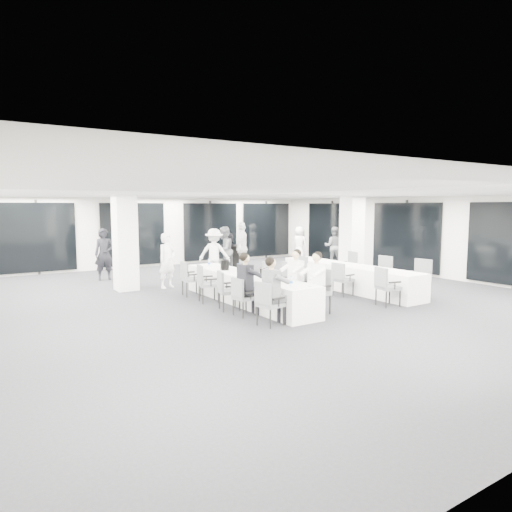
{
  "coord_description": "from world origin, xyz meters",
  "views": [
    {
      "loc": [
        -6.88,
        -10.05,
        2.47
      ],
      "look_at": [
        -0.44,
        -0.2,
        1.18
      ],
      "focal_mm": 32.0,
      "sensor_mm": 36.0,
      "label": 1
    }
  ],
  "objects_px": {
    "chair_main_left_near": "(268,301)",
    "chair_main_right_far": "(239,273)",
    "chair_side_right_far": "(349,265)",
    "standing_guest_a": "(167,257)",
    "cocktail_table": "(232,258)",
    "chair_main_right_near": "(320,288)",
    "chair_side_left_near": "(385,284)",
    "chair_side_right_near": "(420,276)",
    "chair_main_left_fourth": "(205,281)",
    "standing_guest_b": "(224,247)",
    "standing_guest_h": "(334,244)",
    "ice_bucket_far": "(225,265)",
    "chair_main_right_second": "(299,284)",
    "standing_guest_f": "(228,249)",
    "banquet_table_side": "(348,277)",
    "chair_main_left_second": "(242,294)",
    "banquet_table_main": "(246,289)",
    "chair_main_right_fourth": "(263,277)",
    "chair_main_left_mid": "(226,288)",
    "standing_guest_e": "(300,242)",
    "chair_side_right_mid": "(382,271)",
    "standing_guest_d": "(242,244)",
    "standing_guest_g": "(104,251)",
    "chair_main_right_mid": "(281,279)",
    "standing_guest_c": "(214,250)",
    "ice_bucket_near": "(264,273)",
    "chair_side_left_far": "(307,270)",
    "chair_side_left_mid": "(341,277)",
    "chair_main_left_far": "(189,276)"
  },
  "relations": [
    {
      "from": "chair_side_left_near",
      "to": "chair_side_right_far",
      "type": "relative_size",
      "value": 0.95
    },
    {
      "from": "chair_main_left_mid",
      "to": "chair_side_right_near",
      "type": "height_order",
      "value": "chair_side_right_near"
    },
    {
      "from": "ice_bucket_near",
      "to": "chair_side_right_near",
      "type": "bearing_deg",
      "value": -15.34
    },
    {
      "from": "standing_guest_c",
      "to": "standing_guest_g",
      "type": "relative_size",
      "value": 0.97
    },
    {
      "from": "chair_main_right_fourth",
      "to": "chair_main_right_far",
      "type": "height_order",
      "value": "chair_main_right_fourth"
    },
    {
      "from": "chair_main_left_second",
      "to": "standing_guest_f",
      "type": "xyz_separation_m",
      "value": [
        3.21,
        6.25,
        0.36
      ]
    },
    {
      "from": "chair_side_left_near",
      "to": "standing_guest_g",
      "type": "distance_m",
      "value": 9.23
    },
    {
      "from": "chair_side_left_far",
      "to": "banquet_table_side",
      "type": "bearing_deg",
      "value": 51.19
    },
    {
      "from": "cocktail_table",
      "to": "standing_guest_e",
      "type": "relative_size",
      "value": 0.56
    },
    {
      "from": "chair_main_left_fourth",
      "to": "ice_bucket_near",
      "type": "relative_size",
      "value": 4.09
    },
    {
      "from": "chair_main_left_fourth",
      "to": "chair_main_right_fourth",
      "type": "height_order",
      "value": "chair_main_left_fourth"
    },
    {
      "from": "standing_guest_g",
      "to": "banquet_table_main",
      "type": "bearing_deg",
      "value": -61.96
    },
    {
      "from": "chair_side_left_far",
      "to": "standing_guest_g",
      "type": "distance_m",
      "value": 6.81
    },
    {
      "from": "standing_guest_h",
      "to": "ice_bucket_far",
      "type": "distance_m",
      "value": 7.84
    },
    {
      "from": "chair_main_right_second",
      "to": "cocktail_table",
      "type": "bearing_deg",
      "value": -17.08
    },
    {
      "from": "banquet_table_main",
      "to": "standing_guest_f",
      "type": "xyz_separation_m",
      "value": [
        2.38,
        5.11,
        0.48
      ]
    },
    {
      "from": "standing_guest_c",
      "to": "ice_bucket_near",
      "type": "bearing_deg",
      "value": 115.61
    },
    {
      "from": "chair_side_right_far",
      "to": "ice_bucket_far",
      "type": "height_order",
      "value": "same"
    },
    {
      "from": "banquet_table_main",
      "to": "chair_main_right_fourth",
      "type": "relative_size",
      "value": 5.29
    },
    {
      "from": "chair_side_right_far",
      "to": "standing_guest_a",
      "type": "bearing_deg",
      "value": 78.74
    },
    {
      "from": "banquet_table_main",
      "to": "banquet_table_side",
      "type": "height_order",
      "value": "same"
    },
    {
      "from": "chair_main_left_mid",
      "to": "standing_guest_e",
      "type": "height_order",
      "value": "standing_guest_e"
    },
    {
      "from": "banquet_table_side",
      "to": "cocktail_table",
      "type": "bearing_deg",
      "value": 99.95
    },
    {
      "from": "chair_main_right_mid",
      "to": "chair_side_left_far",
      "type": "xyz_separation_m",
      "value": [
        1.84,
        1.19,
        -0.03
      ]
    },
    {
      "from": "chair_main_left_fourth",
      "to": "ice_bucket_far",
      "type": "xyz_separation_m",
      "value": [
        0.74,
        0.3,
        0.33
      ]
    },
    {
      "from": "chair_side_left_far",
      "to": "standing_guest_b",
      "type": "distance_m",
      "value": 4.05
    },
    {
      "from": "banquet_table_side",
      "to": "cocktail_table",
      "type": "relative_size",
      "value": 5.05
    },
    {
      "from": "banquet_table_side",
      "to": "chair_side_right_near",
      "type": "bearing_deg",
      "value": -65.71
    },
    {
      "from": "standing_guest_c",
      "to": "ice_bucket_near",
      "type": "xyz_separation_m",
      "value": [
        -1.33,
        -5.04,
        -0.09
      ]
    },
    {
      "from": "standing_guest_f",
      "to": "ice_bucket_far",
      "type": "xyz_separation_m",
      "value": [
        -2.47,
        -4.16,
        0.03
      ]
    },
    {
      "from": "ice_bucket_near",
      "to": "chair_main_left_fourth",
      "type": "bearing_deg",
      "value": 121.77
    },
    {
      "from": "chair_main_right_far",
      "to": "standing_guest_b",
      "type": "xyz_separation_m",
      "value": [
        1.21,
        3.09,
        0.49
      ]
    },
    {
      "from": "chair_main_left_fourth",
      "to": "standing_guest_b",
      "type": "distance_m",
      "value": 5.06
    },
    {
      "from": "banquet_table_main",
      "to": "chair_main_right_mid",
      "type": "bearing_deg",
      "value": -23.66
    },
    {
      "from": "chair_side_right_mid",
      "to": "standing_guest_h",
      "type": "bearing_deg",
      "value": -30.42
    },
    {
      "from": "cocktail_table",
      "to": "chair_main_right_near",
      "type": "xyz_separation_m",
      "value": [
        -1.76,
        -7.02,
        0.08
      ]
    },
    {
      "from": "chair_side_right_near",
      "to": "chair_side_right_mid",
      "type": "height_order",
      "value": "chair_side_right_near"
    },
    {
      "from": "standing_guest_b",
      "to": "standing_guest_f",
      "type": "height_order",
      "value": "standing_guest_b"
    },
    {
      "from": "chair_main_left_mid",
      "to": "chair_main_left_fourth",
      "type": "height_order",
      "value": "chair_main_left_fourth"
    },
    {
      "from": "cocktail_table",
      "to": "chair_side_right_far",
      "type": "relative_size",
      "value": 0.97
    },
    {
      "from": "ice_bucket_near",
      "to": "chair_side_left_far",
      "type": "bearing_deg",
      "value": 30.76
    },
    {
      "from": "chair_main_left_near",
      "to": "chair_main_right_far",
      "type": "xyz_separation_m",
      "value": [
        1.66,
        3.87,
        -0.04
      ]
    },
    {
      "from": "chair_main_right_fourth",
      "to": "chair_side_left_mid",
      "type": "bearing_deg",
      "value": -114.49
    },
    {
      "from": "standing_guest_d",
      "to": "chair_side_right_near",
      "type": "bearing_deg",
      "value": 56.17
    },
    {
      "from": "chair_main_right_second",
      "to": "standing_guest_f",
      "type": "relative_size",
      "value": 0.59
    },
    {
      "from": "chair_main_right_near",
      "to": "chair_side_left_mid",
      "type": "xyz_separation_m",
      "value": [
        1.85,
        1.22,
        -0.06
      ]
    },
    {
      "from": "cocktail_table",
      "to": "chair_main_right_mid",
      "type": "height_order",
      "value": "chair_main_right_mid"
    },
    {
      "from": "cocktail_table",
      "to": "chair_main_left_far",
      "type": "distance_m",
      "value": 4.89
    },
    {
      "from": "chair_main_right_near",
      "to": "chair_side_right_near",
      "type": "relative_size",
      "value": 0.99
    },
    {
      "from": "standing_guest_b",
      "to": "standing_guest_e",
      "type": "distance_m",
      "value": 4.95
    }
  ]
}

